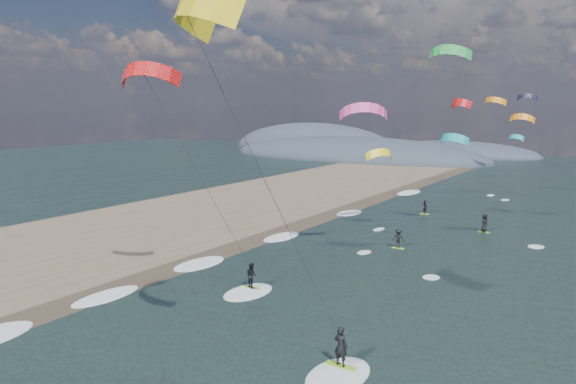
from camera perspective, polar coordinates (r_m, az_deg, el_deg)
The scene contains 9 objects.
ground at distance 27.62m, azimuth -12.49°, elevation -18.08°, with size 260.00×260.00×0.00m, color black.
sand_strip at distance 51.32m, azimuth -23.55°, elevation -5.84°, with size 26.00×240.00×0.00m, color brown.
wet_sand_strip at distance 42.13m, azimuth -14.35°, elevation -8.52°, with size 3.00×240.00×0.00m, color #382D23.
coastal_hills at distance 140.29m, azimuth 6.25°, elevation 3.83°, with size 80.00×41.00×15.00m.
kitesurfer_near_a at distance 22.97m, azimuth -7.56°, elevation 11.39°, with size 8.12×9.58×17.15m.
kitesurfer_near_b at distance 35.22m, azimuth -11.17°, elevation 5.03°, with size 7.13×8.63×15.43m.
far_kitesurfers at distance 55.14m, azimuth 14.88°, elevation -3.47°, with size 9.08×16.91×1.83m.
bg_kite_field at distance 70.24m, azimuth 18.24°, elevation 8.14°, with size 11.45×70.04×10.89m.
shoreline_surf at distance 44.54m, azimuth -8.77°, elevation -7.38°, with size 2.40×79.40×0.11m.
Camera 1 is at (17.79, -17.05, 12.47)m, focal length 35.00 mm.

